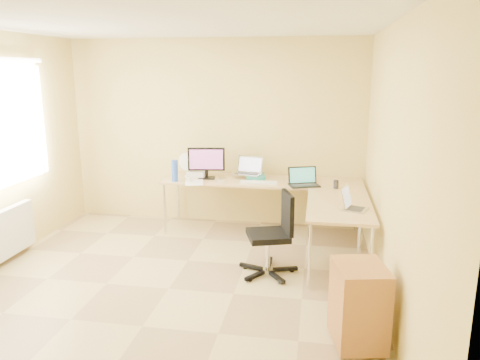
% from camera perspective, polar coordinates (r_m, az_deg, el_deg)
% --- Properties ---
extents(floor, '(4.50, 4.50, 0.00)m').
position_cam_1_polar(floor, '(4.87, -8.81, -13.13)').
color(floor, tan).
rests_on(floor, ground).
extents(ceiling, '(4.50, 4.50, 0.00)m').
position_cam_1_polar(ceiling, '(4.38, -10.09, 18.95)').
color(ceiling, white).
rests_on(ceiling, ground).
extents(wall_back, '(4.50, 0.00, 4.50)m').
position_cam_1_polar(wall_back, '(6.59, -3.06, 5.87)').
color(wall_back, '#DBBB62').
rests_on(wall_back, ground).
extents(wall_front, '(4.50, 0.00, 4.50)m').
position_cam_1_polar(wall_front, '(2.51, -26.36, -8.14)').
color(wall_front, '#DBBB62').
rests_on(wall_front, ground).
extents(wall_right, '(0.00, 4.50, 4.50)m').
position_cam_1_polar(wall_right, '(4.26, 18.40, 1.04)').
color(wall_right, '#DBBB62').
rests_on(wall_right, ground).
extents(desk_main, '(2.65, 0.70, 0.73)m').
position_cam_1_polar(desk_main, '(6.27, 2.73, -3.25)').
color(desk_main, tan).
rests_on(desk_main, ground).
extents(desk_return, '(0.70, 1.30, 0.73)m').
position_cam_1_polar(desk_return, '(5.29, 12.00, -6.75)').
color(desk_return, tan).
rests_on(desk_return, ground).
extents(monitor, '(0.52, 0.23, 0.43)m').
position_cam_1_polar(monitor, '(6.24, -4.17, 2.12)').
color(monitor, black).
rests_on(monitor, desk_main).
extents(book_stack, '(0.30, 0.37, 0.06)m').
position_cam_1_polar(book_stack, '(6.26, 1.94, 0.43)').
color(book_stack, teal).
rests_on(book_stack, desk_main).
extents(laptop_center, '(0.41, 0.35, 0.23)m').
position_cam_1_polar(laptop_center, '(6.23, 0.99, 1.74)').
color(laptop_center, '#B6B6B6').
rests_on(laptop_center, desk_main).
extents(laptop_black, '(0.44, 0.38, 0.24)m').
position_cam_1_polar(laptop_black, '(5.89, 7.96, 0.38)').
color(laptop_black, black).
rests_on(laptop_black, desk_main).
extents(keyboard, '(0.49, 0.16, 0.02)m').
position_cam_1_polar(keyboard, '(6.00, 2.30, -0.30)').
color(keyboard, white).
rests_on(keyboard, desk_main).
extents(mouse, '(0.10, 0.07, 0.04)m').
position_cam_1_polar(mouse, '(6.03, 1.71, -0.16)').
color(mouse, white).
rests_on(mouse, desk_main).
extents(mug, '(0.11, 0.11, 0.08)m').
position_cam_1_polar(mug, '(6.06, -6.23, 0.07)').
color(mug, silver).
rests_on(mug, desk_main).
extents(cd_stack, '(0.11, 0.11, 0.03)m').
position_cam_1_polar(cd_stack, '(6.13, -2.25, 0.03)').
color(cd_stack, silver).
rests_on(cd_stack, desk_main).
extents(water_bottle, '(0.09, 0.09, 0.29)m').
position_cam_1_polar(water_bottle, '(6.12, -8.06, 1.14)').
color(water_bottle, '#264BAB').
rests_on(water_bottle, desk_main).
extents(papers, '(0.32, 0.38, 0.01)m').
position_cam_1_polar(papers, '(6.06, -5.70, -0.30)').
color(papers, white).
rests_on(papers, desk_main).
extents(white_box, '(0.25, 0.18, 0.09)m').
position_cam_1_polar(white_box, '(6.35, -5.39, 0.72)').
color(white_box, white).
rests_on(white_box, desk_main).
extents(desk_fan, '(0.30, 0.30, 0.31)m').
position_cam_1_polar(desk_fan, '(6.37, -6.39, 1.78)').
color(desk_fan, white).
rests_on(desk_fan, desk_main).
extents(black_cup, '(0.07, 0.07, 0.11)m').
position_cam_1_polar(black_cup, '(5.84, 11.78, -0.54)').
color(black_cup, '#262423').
rests_on(black_cup, desk_main).
extents(laptop_return, '(0.36, 0.32, 0.20)m').
position_cam_1_polar(laptop_return, '(4.99, 14.05, -2.50)').
color(laptop_return, '#B9B8BF').
rests_on(laptop_return, desk_return).
extents(office_chair, '(0.69, 0.69, 0.91)m').
position_cam_1_polar(office_chair, '(4.96, 3.49, -6.18)').
color(office_chair, black).
rests_on(office_chair, ground).
extents(cabinet, '(0.47, 0.54, 0.65)m').
position_cam_1_polar(cabinet, '(3.89, 14.47, -14.64)').
color(cabinet, '#A16731').
rests_on(cabinet, ground).
extents(radiator, '(0.09, 0.80, 0.55)m').
position_cam_1_polar(radiator, '(5.98, -26.58, -5.71)').
color(radiator, white).
rests_on(radiator, ground).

